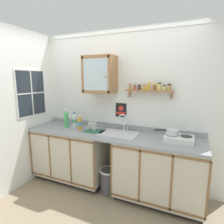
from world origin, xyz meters
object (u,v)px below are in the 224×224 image
sink (119,135)px  bottle_juice_amber_1 (80,123)px  dish_rack (94,129)px  warning_sign (121,110)px  bottle_soda_green_2 (66,119)px  wall_cabinet (100,75)px  trash_bin (109,180)px  hot_plate_stove (179,139)px  bottle_water_clear_0 (75,121)px  saucepan (172,132)px

sink → bottle_juice_amber_1: size_ratio=2.40×
dish_rack → warning_sign: 0.54m
dish_rack → warning_sign: bearing=42.6°
bottle_soda_green_2 → dish_rack: bearing=-3.0°
wall_cabinet → trash_bin: (0.27, -0.27, -1.62)m
hot_plate_stove → wall_cabinet: 1.52m
bottle_water_clear_0 → warning_sign: bearing=17.5°
bottle_water_clear_0 → wall_cabinet: 0.90m
warning_sign → bottle_water_clear_0: bearing=-162.5°
saucepan → warning_sign: warning_sign is taller
sink → wall_cabinet: size_ratio=1.01×
bottle_soda_green_2 → saucepan: bearing=0.6°
bottle_soda_green_2 → dish_rack: 0.58m
bottle_water_clear_0 → hot_plate_stove: bearing=-1.5°
bottle_juice_amber_1 → bottle_soda_green_2: size_ratio=0.78×
dish_rack → trash_bin: size_ratio=0.82×
hot_plate_stove → bottle_water_clear_0: 1.70m
dish_rack → bottle_juice_amber_1: bearing=-176.3°
wall_cabinet → warning_sign: size_ratio=2.55×
bottle_soda_green_2 → wall_cabinet: (0.60, 0.14, 0.75)m
sink → dish_rack: sink is taller
bottle_water_clear_0 → sink: bearing=-2.4°
wall_cabinet → dish_rack: bearing=-100.7°
sink → trash_bin: (-0.11, -0.14, -0.71)m
bottle_juice_amber_1 → trash_bin: bottle_juice_amber_1 is taller
bottle_water_clear_0 → warning_sign: (0.76, 0.24, 0.20)m
sink → trash_bin: 0.73m
bottle_water_clear_0 → bottle_soda_green_2: (-0.14, -0.04, 0.02)m
hot_plate_stove → warning_sign: 1.02m
hot_plate_stove → bottle_soda_green_2: (-1.84, 0.00, 0.11)m
bottle_juice_amber_1 → warning_sign: warning_sign is taller
trash_bin → bottle_juice_amber_1: bearing=171.2°
bottle_soda_green_2 → bottle_water_clear_0: bearing=16.7°
bottle_soda_green_2 → hot_plate_stove: bearing=-0.0°
hot_plate_stove → saucepan: bearing=168.6°
wall_cabinet → sink: bearing=-18.3°
hot_plate_stove → dish_rack: size_ratio=1.24×
trash_bin → wall_cabinet: bearing=135.1°
warning_sign → wall_cabinet: bearing=-154.4°
bottle_juice_amber_1 → wall_cabinet: bearing=32.1°
saucepan → bottle_juice_amber_1: 1.45m
sink → wall_cabinet: bearing=161.7°
bottle_water_clear_0 → dish_rack: 0.43m
warning_sign → trash_bin: size_ratio=0.62×
saucepan → trash_bin: (-0.88, -0.15, -0.85)m
bottle_juice_amber_1 → dish_rack: bottle_juice_amber_1 is taller
wall_cabinet → hot_plate_stove: bearing=-6.2°
bottle_juice_amber_1 → bottle_soda_green_2: (-0.30, 0.05, 0.03)m
wall_cabinet → trash_bin: wall_cabinet is taller
hot_plate_stove → saucepan: 0.13m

